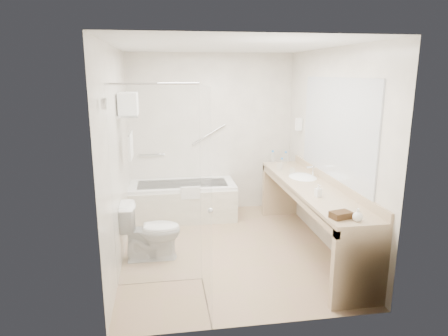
{
  "coord_description": "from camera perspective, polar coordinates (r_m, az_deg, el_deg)",
  "views": [
    {
      "loc": [
        -0.77,
        -4.67,
        2.21
      ],
      "look_at": [
        0.0,
        0.3,
        1.0
      ],
      "focal_mm": 32.0,
      "sensor_mm": 36.0,
      "label": 1
    }
  ],
  "objects": [
    {
      "name": "faucet",
      "position": [
        5.45,
        12.66,
        -0.39
      ],
      "size": [
        0.03,
        0.03,
        0.14
      ],
      "primitive_type": "cylinder",
      "color": "silver",
      "rests_on": "vanity_counter"
    },
    {
      "name": "mirror",
      "position": [
        5.01,
        15.64,
        5.47
      ],
      "size": [
        0.02,
        2.0,
        1.2
      ],
      "primitive_type": "cube",
      "color": "silver",
      "rests_on": "wall_right"
    },
    {
      "name": "ceiling",
      "position": [
        4.74,
        0.58,
        17.05
      ],
      "size": [
        2.6,
        3.2,
        0.1
      ],
      "primitive_type": "cube",
      "color": "silver",
      "rests_on": "wall_back"
    },
    {
      "name": "toilet",
      "position": [
        4.93,
        -10.37,
        -8.85
      ],
      "size": [
        0.71,
        0.4,
        0.7
      ],
      "primitive_type": "imported",
      "rotation": [
        0.0,
        0.0,
        1.57
      ],
      "color": "white",
      "rests_on": "floor"
    },
    {
      "name": "wall_front",
      "position": [
        3.3,
        5.05,
        -3.4
      ],
      "size": [
        2.6,
        0.1,
        2.5
      ],
      "primitive_type": "cube",
      "color": "silver",
      "rests_on": "ground"
    },
    {
      "name": "drinking_glass_near",
      "position": [
        5.48,
        9.73,
        -0.54
      ],
      "size": [
        0.09,
        0.09,
        0.09
      ],
      "primitive_type": "cylinder",
      "rotation": [
        0.0,
        0.0,
        -0.42
      ],
      "color": "silver",
      "rests_on": "vanity_counter"
    },
    {
      "name": "vanity_counter",
      "position": [
        5.1,
        12.27,
        -4.69
      ],
      "size": [
        0.55,
        2.7,
        0.95
      ],
      "color": "tan",
      "rests_on": "floor"
    },
    {
      "name": "water_bottle_mid",
      "position": [
        6.13,
        6.97,
        1.5
      ],
      "size": [
        0.06,
        0.06,
        0.2
      ],
      "rotation": [
        0.0,
        0.0,
        0.04
      ],
      "color": "silver",
      "rests_on": "vanity_counter"
    },
    {
      "name": "shower_enclosure",
      "position": [
        3.91,
        -6.41,
        -3.55
      ],
      "size": [
        0.96,
        0.91,
        2.11
      ],
      "color": "silver",
      "rests_on": "floor"
    },
    {
      "name": "wall_right",
      "position": [
        5.19,
        14.86,
        2.43
      ],
      "size": [
        0.1,
        3.2,
        2.5
      ],
      "primitive_type": "cube",
      "color": "silver",
      "rests_on": "ground"
    },
    {
      "name": "water_bottle_left",
      "position": [
        5.77,
        8.26,
        0.55
      ],
      "size": [
        0.05,
        0.05,
        0.17
      ],
      "rotation": [
        0.0,
        0.0,
        0.02
      ],
      "color": "silver",
      "rests_on": "vanity_counter"
    },
    {
      "name": "grab_bar_short",
      "position": [
        6.35,
        -10.26,
        1.88
      ],
      "size": [
        0.4,
        0.03,
        0.03
      ],
      "primitive_type": "cylinder",
      "rotation": [
        0.0,
        1.57,
        0.0
      ],
      "color": "silver",
      "rests_on": "wall_back"
    },
    {
      "name": "hairdryer_unit",
      "position": [
        6.11,
        10.63,
        6.16
      ],
      "size": [
        0.08,
        0.1,
        0.18
      ],
      "primitive_type": "cube",
      "color": "white",
      "rests_on": "wall_right"
    },
    {
      "name": "amenity_basket",
      "position": [
        3.99,
        16.36,
        -6.45
      ],
      "size": [
        0.22,
        0.17,
        0.07
      ],
      "primitive_type": "cube",
      "rotation": [
        0.0,
        0.0,
        0.25
      ],
      "color": "#442C18",
      "rests_on": "vanity_counter"
    },
    {
      "name": "sink",
      "position": [
        5.42,
        11.17,
        -1.57
      ],
      "size": [
        0.4,
        0.52,
        0.14
      ],
      "primitive_type": "ellipsoid",
      "color": "white",
      "rests_on": "vanity_counter"
    },
    {
      "name": "water_bottle_right",
      "position": [
        6.15,
        8.79,
        1.42
      ],
      "size": [
        0.06,
        0.06,
        0.19
      ],
      "rotation": [
        0.0,
        0.0,
        -0.06
      ],
      "color": "silver",
      "rests_on": "vanity_counter"
    },
    {
      "name": "floor",
      "position": [
        5.22,
        0.51,
        -11.51
      ],
      "size": [
        3.2,
        3.2,
        0.0
      ],
      "primitive_type": "plane",
      "color": "#A18164",
      "rests_on": "ground"
    },
    {
      "name": "soap_bottle_b",
      "position": [
        3.96,
        18.56,
        -6.54
      ],
      "size": [
        0.13,
        0.15,
        0.1
      ],
      "primitive_type": "imported",
      "rotation": [
        0.0,
        0.0,
        -0.29
      ],
      "color": "white",
      "rests_on": "vanity_counter"
    },
    {
      "name": "bathtub",
      "position": [
        6.22,
        -5.9,
        -4.66
      ],
      "size": [
        1.6,
        0.73,
        0.59
      ],
      "color": "white",
      "rests_on": "floor"
    },
    {
      "name": "wall_back",
      "position": [
        6.38,
        -1.79,
        4.88
      ],
      "size": [
        2.6,
        0.1,
        2.5
      ],
      "primitive_type": "cube",
      "color": "silver",
      "rests_on": "ground"
    },
    {
      "name": "soap_bottle_a",
      "position": [
        4.59,
        13.3,
        -3.62
      ],
      "size": [
        0.09,
        0.15,
        0.06
      ],
      "primitive_type": "imported",
      "rotation": [
        0.0,
        0.0,
        0.22
      ],
      "color": "white",
      "rests_on": "vanity_counter"
    },
    {
      "name": "drinking_glass_far",
      "position": [
        5.71,
        7.9,
        0.16
      ],
      "size": [
        0.1,
        0.1,
        0.1
      ],
      "primitive_type": "cylinder",
      "rotation": [
        0.0,
        0.0,
        0.36
      ],
      "color": "silver",
      "rests_on": "vanity_counter"
    },
    {
      "name": "wall_left",
      "position": [
        4.79,
        -14.99,
        1.52
      ],
      "size": [
        0.1,
        3.2,
        2.5
      ],
      "primitive_type": "cube",
      "color": "silver",
      "rests_on": "ground"
    },
    {
      "name": "grab_bar_long",
      "position": [
        6.34,
        -2.2,
        4.82
      ],
      "size": [
        0.53,
        0.03,
        0.33
      ],
      "primitive_type": "cylinder",
      "rotation": [
        0.0,
        1.05,
        0.0
      ],
      "color": "silver",
      "rests_on": "wall_back"
    },
    {
      "name": "towel_shelf",
      "position": [
        5.05,
        -13.45,
        7.99
      ],
      "size": [
        0.24,
        0.55,
        0.81
      ],
      "color": "silver",
      "rests_on": "wall_left"
    }
  ]
}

